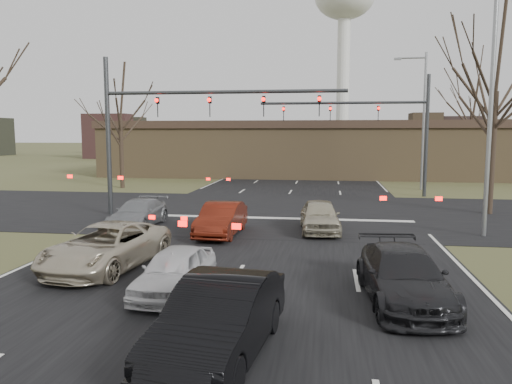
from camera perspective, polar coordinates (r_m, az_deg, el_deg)
ground at (r=12.28m, az=-4.79°, el=-13.43°), size 360.00×360.00×0.00m
road_main at (r=71.39m, az=6.14°, el=3.40°), size 14.00×300.00×0.02m
road_cross at (r=26.69m, az=2.49°, el=-2.29°), size 200.00×14.00×0.02m
building at (r=49.24m, az=7.55°, el=4.94°), size 42.40×10.40×5.30m
water_tower at (r=134.92m, az=10.09°, el=20.12°), size 15.00×15.00×44.50m
mast_arm_near at (r=25.47m, az=-9.84°, el=8.59°), size 12.12×0.24×8.00m
mast_arm_far at (r=34.41m, az=14.32°, el=7.91°), size 11.12×0.24×8.00m
streetlight_right_near at (r=22.14m, az=24.84°, el=9.68°), size 2.34×0.25×10.00m
streetlight_right_far at (r=38.82m, az=18.38°, el=8.47°), size 2.34×0.25×10.00m
tree_right_near at (r=28.85m, az=25.99°, el=15.44°), size 6.90×6.90×11.50m
tree_left_far at (r=39.57m, az=-15.34°, el=11.09°), size 5.70×5.70×9.50m
tree_right_far at (r=47.92m, az=23.54°, el=9.52°), size 5.40×5.40×9.00m
car_silver_suv at (r=16.33m, az=-16.72°, el=-6.01°), size 2.97×5.31×1.40m
car_white_sedan at (r=13.47m, az=-9.27°, el=-8.89°), size 1.69×3.72×1.24m
car_black_hatch at (r=9.72m, az=-4.16°, el=-14.26°), size 2.08×4.71×1.50m
car_charcoal_sedan at (r=13.14m, az=16.49°, el=-9.23°), size 2.27×4.80×1.35m
car_grey_ahead at (r=23.15m, az=-13.29°, el=-2.39°), size 1.82×4.25×1.22m
car_red_ahead at (r=20.72m, az=-3.99°, el=-3.11°), size 1.54×4.14×1.35m
car_silver_ahead at (r=21.57m, az=7.30°, el=-2.72°), size 1.93×4.14×1.37m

